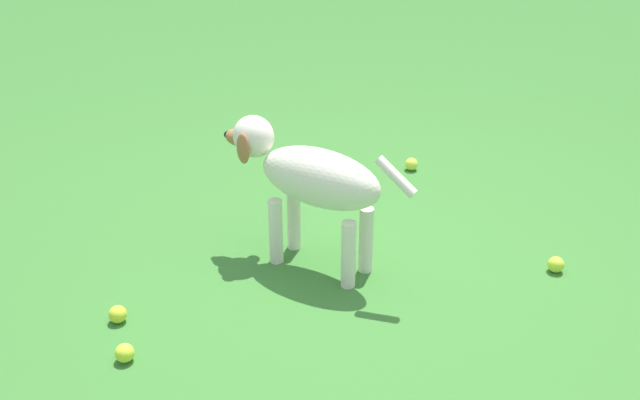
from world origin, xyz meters
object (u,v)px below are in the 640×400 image
Objects in this scene: dog at (309,177)px; tennis_ball_2 at (118,314)px; tennis_ball_1 at (556,264)px; tennis_ball_3 at (125,353)px; tennis_ball_0 at (411,164)px.

dog is 0.88m from tennis_ball_2.
tennis_ball_1 is 1.71m from tennis_ball_3.
tennis_ball_0 and tennis_ball_1 have the same top height.
tennis_ball_2 is (-0.94, 1.52, 0.00)m from tennis_ball_0.
tennis_ball_0 is 1.09m from tennis_ball_1.
tennis_ball_2 is 1.00× the size of tennis_ball_3.
tennis_ball_0 is at bearing -58.31° from tennis_ball_2.
tennis_ball_2 is (-0.21, 0.78, -0.36)m from dog.
dog reaches higher than tennis_ball_0.
tennis_ball_3 is (-0.44, 0.77, -0.36)m from dog.
tennis_ball_3 is at bearing 127.86° from tennis_ball_0.
tennis_ball_2 is 0.23m from tennis_ball_3.
tennis_ball_3 is at bearing 93.44° from tennis_ball_1.
dog is 10.30× the size of tennis_ball_3.
tennis_ball_1 is at bearing -151.87° from dog.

